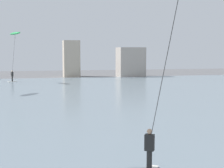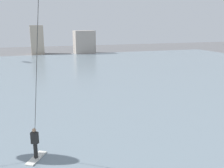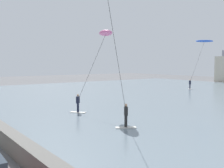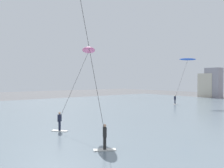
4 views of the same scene
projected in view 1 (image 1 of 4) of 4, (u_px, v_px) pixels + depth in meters
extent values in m
cube|color=slate|center=(99.00, 99.00, 31.14)|extent=(84.00, 52.00, 0.10)
cube|color=#B7A893|center=(71.00, 59.00, 58.74)|extent=(2.83, 3.88, 6.51)
cube|color=#A89E93|center=(131.00, 62.00, 59.19)|extent=(4.63, 3.91, 5.29)
cylinder|color=black|center=(149.00, 161.00, 11.99)|extent=(0.20, 0.20, 0.78)
cube|color=black|center=(149.00, 143.00, 11.92)|extent=(0.40, 0.37, 0.60)
sphere|color=tan|center=(150.00, 131.00, 11.88)|extent=(0.20, 0.20, 0.20)
cylinder|color=#333333|center=(174.00, 20.00, 10.42)|extent=(0.75, 2.40, 8.70)
cube|color=silver|center=(12.00, 81.00, 48.50)|extent=(1.37, 1.21, 0.06)
cylinder|color=black|center=(12.00, 79.00, 48.46)|extent=(0.20, 0.20, 0.78)
cube|color=black|center=(12.00, 74.00, 48.39)|extent=(0.38, 0.40, 0.60)
sphere|color=beige|center=(12.00, 71.00, 48.35)|extent=(0.20, 0.20, 0.20)
cylinder|color=#333333|center=(14.00, 55.00, 47.37)|extent=(0.72, 1.70, 5.78)
ellipsoid|color=green|center=(15.00, 33.00, 46.34)|extent=(2.27, 3.36, 0.59)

